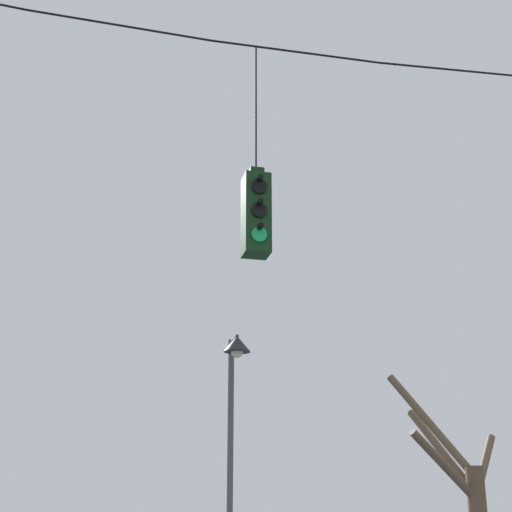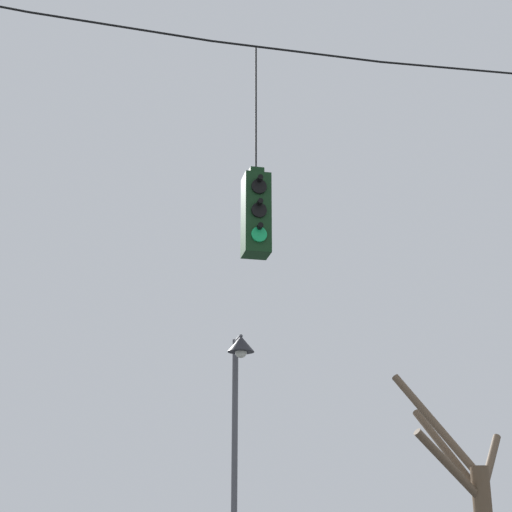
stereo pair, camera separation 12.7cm
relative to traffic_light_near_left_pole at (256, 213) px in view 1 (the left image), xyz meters
name	(u,v)px [view 1 (the left image)]	position (x,y,z in m)	size (l,w,h in m)	color
span_wire	(298,40)	(0.61, 0.00, 2.70)	(17.29, 0.03, 0.61)	black
traffic_light_near_left_pole	(256,213)	(0.00, 0.00, 0.00)	(0.34, 0.58, 3.08)	#143819
street_lamp	(234,399)	(0.90, 5.80, -1.54)	(0.53, 0.91, 5.29)	#515156
bare_tree	(467,505)	(5.42, 5.36, -3.50)	(2.50, 2.19, 4.77)	brown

